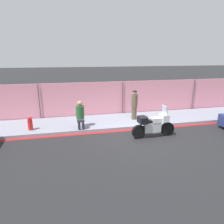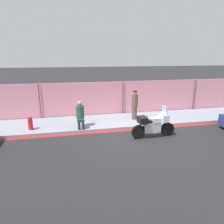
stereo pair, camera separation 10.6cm
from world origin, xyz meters
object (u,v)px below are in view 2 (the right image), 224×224
Objects in this scene: motorcycle at (153,125)px; fire_hydrant at (30,123)px; officer_standing at (135,105)px; person_seated_on_curb at (80,113)px.

fire_hydrant is (-5.77, 1.79, -0.11)m from motorcycle.
motorcycle is 6.04m from fire_hydrant.
officer_standing is 3.22m from person_seated_on_curb.
officer_standing is 1.21× the size of person_seated_on_curb.
motorcycle is 2.39m from officer_standing.
person_seated_on_curb reaches higher than motorcycle.
motorcycle is at bearing -26.51° from person_seated_on_curb.
motorcycle is 1.29× the size of officer_standing.
motorcycle is 3.69m from person_seated_on_curb.
motorcycle is 3.14× the size of fire_hydrant.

